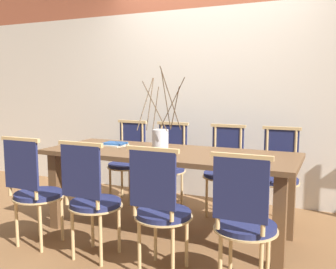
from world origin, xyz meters
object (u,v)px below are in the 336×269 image
(chair_near_center, at_px, (160,207))
(book_stack, at_px, (115,144))
(vase_centerpiece, at_px, (160,138))
(chair_far_center, at_px, (224,167))
(dining_table, at_px, (168,163))

(chair_near_center, relative_size, book_stack, 3.90)
(vase_centerpiece, bearing_deg, chair_far_center, 62.77)
(dining_table, distance_m, chair_near_center, 0.77)
(chair_far_center, bearing_deg, chair_near_center, 87.82)
(dining_table, distance_m, chair_far_center, 0.79)
(chair_near_center, height_order, chair_far_center, same)
(chair_far_center, bearing_deg, book_stack, 34.86)
(vase_centerpiece, xyz_separation_m, book_stack, (-0.54, 0.10, -0.10))
(dining_table, height_order, chair_far_center, chair_far_center)
(chair_far_center, height_order, book_stack, chair_far_center)
(dining_table, height_order, book_stack, book_stack)
(chair_near_center, xyz_separation_m, book_stack, (-0.86, 0.78, 0.27))
(dining_table, bearing_deg, book_stack, 173.22)
(dining_table, bearing_deg, chair_near_center, -69.70)
(chair_near_center, relative_size, vase_centerpiece, 1.26)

